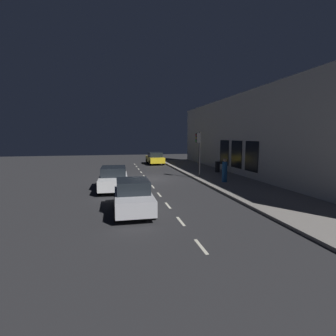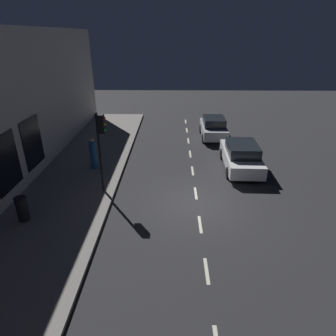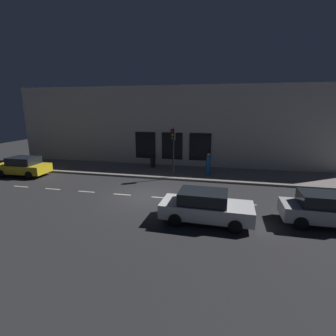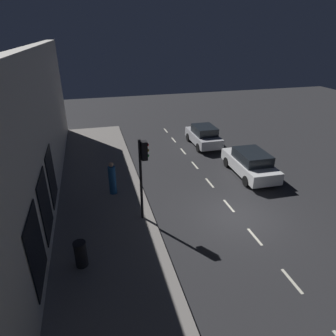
# 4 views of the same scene
# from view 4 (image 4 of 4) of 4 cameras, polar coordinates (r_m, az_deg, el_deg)

# --- Properties ---
(ground_plane) EXTENTS (60.00, 60.00, 0.00)m
(ground_plane) POSITION_cam_4_polar(r_m,az_deg,el_deg) (14.88, 13.38, -9.14)
(ground_plane) COLOR #28282B
(sidewalk) EXTENTS (4.50, 32.00, 0.15)m
(sidewalk) POSITION_cam_4_polar(r_m,az_deg,el_deg) (13.41, -11.65, -12.84)
(sidewalk) COLOR gray
(sidewalk) RESTS_ON ground
(building_facade) EXTENTS (0.65, 32.00, 7.54)m
(building_facade) POSITION_cam_4_polar(r_m,az_deg,el_deg) (11.80, -25.62, 0.39)
(building_facade) COLOR beige
(building_facade) RESTS_ON ground
(lane_centre_line) EXTENTS (0.12, 27.20, 0.01)m
(lane_centre_line) POSITION_cam_4_polar(r_m,az_deg,el_deg) (15.61, 11.71, -7.17)
(lane_centre_line) COLOR beige
(lane_centre_line) RESTS_ON ground
(traffic_light) EXTENTS (0.47, 0.32, 3.92)m
(traffic_light) POSITION_cam_4_polar(r_m,az_deg,el_deg) (12.86, -4.88, 0.81)
(traffic_light) COLOR black
(traffic_light) RESTS_ON sidewalk
(parked_car_0) EXTENTS (1.85, 3.92, 1.58)m
(parked_car_0) POSITION_cam_4_polar(r_m,az_deg,el_deg) (23.10, 6.92, 6.22)
(parked_car_0) COLOR #B7B7BC
(parked_car_0) RESTS_ON ground
(parked_car_1) EXTENTS (2.06, 4.55, 1.58)m
(parked_car_1) POSITION_cam_4_polar(r_m,az_deg,el_deg) (18.81, 15.63, 0.94)
(parked_car_1) COLOR silver
(parked_car_1) RESTS_ON ground
(pedestrian_0) EXTENTS (0.55, 0.55, 1.83)m
(pedestrian_0) POSITION_cam_4_polar(r_m,az_deg,el_deg) (16.01, -10.74, -2.12)
(pedestrian_0) COLOR #1E5189
(pedestrian_0) RESTS_ON sidewalk
(trash_bin) EXTENTS (0.48, 0.48, 1.06)m
(trash_bin) POSITION_cam_4_polar(r_m,az_deg,el_deg) (11.82, -16.56, -15.70)
(trash_bin) COLOR black
(trash_bin) RESTS_ON sidewalk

